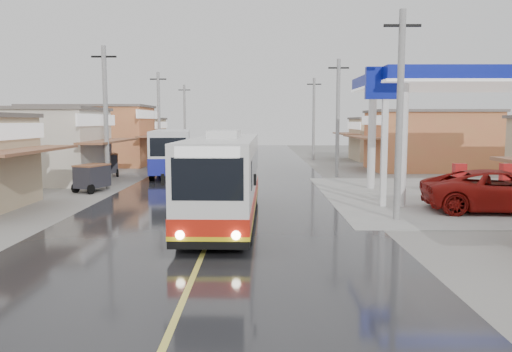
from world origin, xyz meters
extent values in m
plane|color=slate|center=(0.00, 0.00, 0.00)|extent=(120.00, 120.00, 0.00)
cube|color=black|center=(0.00, 15.00, 0.01)|extent=(12.00, 90.00, 0.02)
cube|color=#D8CC4C|center=(0.00, 15.00, 0.02)|extent=(0.15, 90.00, 0.01)
cube|color=gray|center=(13.00, 6.00, 0.01)|extent=(16.00, 16.00, 0.03)
cube|color=#091588|center=(13.00, 6.00, 5.85)|extent=(12.00, 8.00, 0.70)
cube|color=white|center=(13.00, 6.00, 5.55)|extent=(12.10, 8.10, 0.12)
cylinder|color=white|center=(8.00, 9.00, 2.75)|extent=(0.44, 0.44, 5.50)
cylinder|color=white|center=(8.00, 3.00, 2.75)|extent=(0.44, 0.44, 5.50)
cube|color=gray|center=(13.00, 6.00, 0.10)|extent=(4.00, 1.20, 0.20)
cube|color=#B21919|center=(11.80, 6.00, 0.95)|extent=(0.60, 0.45, 1.50)
cube|color=#B21919|center=(14.20, 6.00, 0.95)|extent=(0.60, 0.45, 1.50)
cube|color=white|center=(7.20, 3.00, 3.00)|extent=(0.25, 0.25, 6.00)
cube|color=#091588|center=(7.20, 3.00, 5.50)|extent=(1.80, 0.30, 1.40)
cube|color=silver|center=(0.32, -0.18, 1.87)|extent=(2.50, 11.03, 2.70)
cube|color=black|center=(0.32, -0.18, 0.43)|extent=(2.52, 11.05, 0.27)
cube|color=red|center=(0.32, -0.18, 0.89)|extent=(2.54, 11.07, 0.50)
cube|color=yellow|center=(0.32, -0.18, 0.59)|extent=(2.55, 11.08, 0.13)
cube|color=black|center=(0.33, 0.28, 2.17)|extent=(2.49, 8.74, 0.92)
cube|color=black|center=(0.22, -5.63, 2.26)|extent=(1.99, 0.16, 1.19)
cube|color=black|center=(0.43, 5.26, 2.26)|extent=(1.99, 0.16, 1.01)
cube|color=white|center=(0.22, -5.63, 3.00)|extent=(1.79, 0.15, 0.32)
cube|color=silver|center=(0.32, -0.18, 3.36)|extent=(1.15, 2.77, 0.27)
cylinder|color=black|center=(-0.75, -4.01, 0.52)|extent=(0.34, 1.01, 1.01)
cylinder|color=black|center=(1.24, -4.05, 0.52)|extent=(0.34, 1.01, 1.01)
cylinder|color=black|center=(-0.61, 3.32, 0.52)|extent=(0.34, 1.01, 1.01)
cylinder|color=black|center=(1.38, 3.28, 0.52)|extent=(0.34, 1.01, 1.01)
sphere|color=#FFF2CC|center=(-0.56, -5.68, 0.71)|extent=(0.26, 0.26, 0.26)
sphere|color=#FFF2CC|center=(0.99, -5.71, 0.71)|extent=(0.26, 0.26, 0.26)
cube|color=black|center=(-1.07, -5.35, 2.22)|extent=(0.08, 0.08, 0.32)
cube|color=black|center=(1.52, -5.40, 2.22)|extent=(0.08, 0.08, 0.32)
cube|color=silver|center=(-4.63, 16.43, 1.86)|extent=(3.72, 9.73, 2.63)
cube|color=#1C229A|center=(-4.63, 16.43, 0.97)|extent=(3.77, 9.77, 1.05)
cube|color=black|center=(-4.63, 16.43, 2.23)|extent=(3.56, 8.17, 0.95)
cube|color=black|center=(-4.03, 11.78, 2.23)|extent=(2.23, 0.40, 1.16)
cylinder|color=black|center=(-5.33, 12.94, 0.55)|extent=(0.45, 1.09, 1.05)
cylinder|color=black|center=(-3.06, 13.23, 0.55)|extent=(0.45, 1.09, 1.05)
cylinder|color=black|center=(-6.20, 19.63, 0.55)|extent=(0.45, 1.09, 1.05)
cylinder|color=black|center=(-3.93, 19.92, 0.55)|extent=(0.45, 1.09, 1.05)
imported|color=maroon|center=(11.91, 1.78, 0.89)|extent=(6.69, 3.58, 1.79)
imported|color=black|center=(-3.65, 11.47, 0.45)|extent=(0.86, 1.78, 0.90)
imported|color=#287A31|center=(-3.65, 11.27, 1.10)|extent=(0.60, 0.44, 1.49)
cube|color=#26262D|center=(-7.44, 7.68, 0.84)|extent=(1.69, 2.06, 1.15)
cube|color=brown|center=(-7.44, 7.68, 1.46)|extent=(1.74, 2.11, 0.09)
cylinder|color=black|center=(-8.24, 7.31, 0.27)|extent=(0.33, 0.55, 0.53)
cylinder|color=black|center=(-7.81, 8.47, 0.27)|extent=(0.33, 0.55, 0.53)
cylinder|color=black|center=(-7.22, 6.75, 0.27)|extent=(0.28, 0.53, 0.53)
cube|color=#26262D|center=(-9.02, 15.50, 0.90)|extent=(1.90, 2.23, 1.23)
cube|color=brown|center=(-9.02, 15.50, 1.57)|extent=(1.96, 2.30, 0.09)
cylinder|color=black|center=(-9.36, 14.63, 0.28)|extent=(0.39, 0.59, 0.57)
cylinder|color=black|center=(-9.90, 15.84, 0.28)|extent=(0.39, 0.59, 0.57)
cylinder|color=black|center=(-8.16, 14.95, 0.28)|extent=(0.33, 0.57, 0.57)
camera|label=1|loc=(1.62, -19.19, 3.85)|focal=35.00mm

